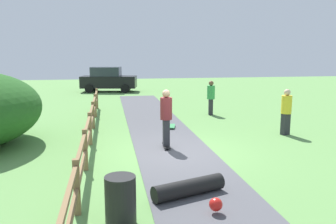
# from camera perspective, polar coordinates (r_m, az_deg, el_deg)

# --- Properties ---
(ground_plane) EXTENTS (60.00, 60.00, 0.00)m
(ground_plane) POSITION_cam_1_polar(r_m,az_deg,el_deg) (10.91, 0.97, -6.52)
(ground_plane) COLOR #60934C
(asphalt_path) EXTENTS (2.40, 28.00, 0.02)m
(asphalt_path) POSITION_cam_1_polar(r_m,az_deg,el_deg) (10.91, 0.97, -6.47)
(asphalt_path) COLOR #515156
(asphalt_path) RESTS_ON ground_plane
(wooden_fence) EXTENTS (0.12, 18.12, 1.10)m
(wooden_fence) POSITION_cam_1_polar(r_m,az_deg,el_deg) (10.59, -13.01, -3.55)
(wooden_fence) COLOR olive
(wooden_fence) RESTS_ON ground_plane
(trash_bin) EXTENTS (0.56, 0.56, 0.90)m
(trash_bin) POSITION_cam_1_polar(r_m,az_deg,el_deg) (6.47, -7.78, -14.16)
(trash_bin) COLOR black
(trash_bin) RESTS_ON ground_plane
(skater_riding) EXTENTS (0.40, 0.81, 1.88)m
(skater_riding) POSITION_cam_1_polar(r_m,az_deg,el_deg) (11.08, -0.30, -0.56)
(skater_riding) COLOR black
(skater_riding) RESTS_ON asphalt_path
(skater_fallen) EXTENTS (1.69, 1.48, 0.36)m
(skater_fallen) POSITION_cam_1_polar(r_m,az_deg,el_deg) (7.59, 3.71, -12.44)
(skater_fallen) COLOR black
(skater_fallen) RESTS_ON asphalt_path
(skateboard_loose) EXTENTS (0.37, 0.82, 0.08)m
(skateboard_loose) POSITION_cam_1_polar(r_m,az_deg,el_deg) (14.18, 0.72, -2.32)
(skateboard_loose) COLOR #338C4C
(skateboard_loose) RESTS_ON asphalt_path
(bystander_yellow) EXTENTS (0.50, 0.50, 1.72)m
(bystander_yellow) POSITION_cam_1_polar(r_m,az_deg,el_deg) (13.66, 18.80, 0.35)
(bystander_yellow) COLOR #2D2D33
(bystander_yellow) RESTS_ON ground_plane
(bystander_green) EXTENTS (0.45, 0.45, 1.68)m
(bystander_green) POSITION_cam_1_polar(r_m,az_deg,el_deg) (17.20, 7.04, 2.58)
(bystander_green) COLOR #2D2D33
(bystander_green) RESTS_ON ground_plane
(parked_car_black) EXTENTS (4.43, 2.55, 1.92)m
(parked_car_black) POSITION_cam_1_polar(r_m,az_deg,el_deg) (27.53, -9.77, 5.29)
(parked_car_black) COLOR black
(parked_car_black) RESTS_ON ground_plane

